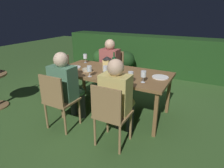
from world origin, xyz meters
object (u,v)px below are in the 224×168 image
at_px(chair_side_left_b, 111,113).
at_px(person_in_rust, 108,65).
at_px(wine_glass_a, 105,69).
at_px(wine_glass_d, 131,75).
at_px(potted_plant_by_hedge, 100,61).
at_px(bowl_bread, 117,73).
at_px(chair_side_left_a, 58,99).
at_px(person_in_mustard, 118,96).
at_px(dining_table, 112,75).
at_px(person_in_green, 66,85).
at_px(wine_glass_b, 85,57).
at_px(plate_a, 160,77).
at_px(potted_plant_corner, 126,62).
at_px(lantern_centerpiece, 107,63).
at_px(wine_glass_c, 143,74).
at_px(chair_side_right_a, 113,69).
at_px(bowl_olives, 87,70).
at_px(chair_head_near, 59,75).
at_px(green_bottle_on_table, 114,63).
at_px(plate_b, 74,67).
at_px(wine_glass_e, 89,69).

relative_size(chair_side_left_b, person_in_rust, 0.76).
bearing_deg(wine_glass_a, person_in_rust, 116.27).
relative_size(wine_glass_d, potted_plant_by_hedge, 0.27).
bearing_deg(bowl_bread, chair_side_left_a, -125.34).
distance_m(chair_side_left_b, person_in_mustard, 0.25).
distance_m(wine_glass_d, potted_plant_by_hedge, 2.99).
relative_size(dining_table, person_in_rust, 1.66).
xyz_separation_m(person_in_green, wine_glass_b, (-0.32, 0.95, 0.21)).
bearing_deg(chair_side_left_b, potted_plant_by_hedge, 123.50).
distance_m(plate_a, potted_plant_corner, 2.31).
distance_m(dining_table, lantern_centerpiece, 0.21).
height_order(chair_side_left_a, potted_plant_corner, chair_side_left_a).
xyz_separation_m(person_in_rust, plate_a, (1.22, -0.58, 0.10)).
bearing_deg(chair_side_left_a, wine_glass_c, 30.29).
bearing_deg(person_in_mustard, person_in_rust, 123.14).
distance_m(chair_side_right_a, bowl_bread, 1.11).
height_order(person_in_rust, wine_glass_c, person_in_rust).
relative_size(person_in_rust, potted_plant_corner, 1.71).
relative_size(chair_side_left_b, bowl_olives, 5.24).
distance_m(chair_head_near, lantern_centerpiece, 1.20).
distance_m(lantern_centerpiece, plate_a, 0.88).
height_order(chair_head_near, chair_side_right_a, same).
bearing_deg(chair_head_near, wine_glass_b, 33.01).
bearing_deg(lantern_centerpiece, wine_glass_c, -15.58).
bearing_deg(dining_table, wine_glass_a, -84.99).
height_order(green_bottle_on_table, wine_glass_d, green_bottle_on_table).
relative_size(plate_b, potted_plant_corner, 0.37).
bearing_deg(wine_glass_d, wine_glass_b, 152.17).
bearing_deg(lantern_centerpiece, plate_b, -175.05).
xyz_separation_m(chair_side_left_b, plate_a, (0.36, 0.93, 0.25)).
bearing_deg(wine_glass_e, green_bottle_on_table, 76.43).
xyz_separation_m(wine_glass_a, plate_b, (-0.75, 0.16, -0.11)).
xyz_separation_m(person_in_mustard, potted_plant_by_hedge, (-1.83, 2.57, -0.30)).
relative_size(chair_side_left_b, potted_plant_corner, 1.29).
relative_size(wine_glass_a, potted_plant_corner, 0.25).
distance_m(chair_head_near, bowl_olives, 0.87).
height_order(wine_glass_b, wine_glass_e, same).
distance_m(person_in_rust, wine_glass_b, 0.52).
height_order(person_in_mustard, chair_head_near, person_in_mustard).
xyz_separation_m(chair_side_left_b, lantern_centerpiece, (-0.50, 0.81, 0.39)).
distance_m(chair_side_left_a, green_bottle_on_table, 1.16).
xyz_separation_m(chair_side_right_a, plate_b, (-0.29, -0.95, 0.25)).
distance_m(dining_table, chair_side_left_b, 0.97).
bearing_deg(plate_b, chair_side_left_b, -33.14).
distance_m(dining_table, chair_side_left_a, 0.97).
bearing_deg(wine_glass_b, wine_glass_a, -35.78).
bearing_deg(wine_glass_b, wine_glass_d, -27.83).
bearing_deg(chair_side_right_a, chair_head_near, -132.18).
bearing_deg(chair_side_left_a, chair_side_left_b, 0.00).
height_order(plate_b, bowl_olives, bowl_olives).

